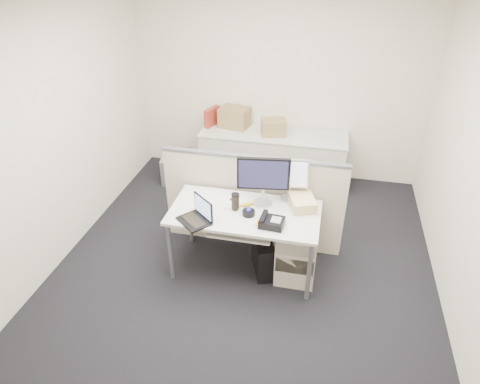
% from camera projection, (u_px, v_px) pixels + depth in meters
% --- Properties ---
extents(floor, '(4.00, 4.50, 0.01)m').
position_uv_depth(floor, '(244.00, 267.00, 4.66)').
color(floor, black).
rests_on(floor, ground).
extents(wall_back, '(4.00, 0.02, 2.70)m').
position_uv_depth(wall_back, '(279.00, 83.00, 5.81)').
color(wall_back, beige).
rests_on(wall_back, ground).
extents(wall_front, '(4.00, 0.02, 2.70)m').
position_uv_depth(wall_front, '(150.00, 361.00, 2.08)').
color(wall_front, beige).
rests_on(wall_front, ground).
extents(wall_left, '(0.02, 4.50, 2.70)m').
position_uv_depth(wall_left, '(51.00, 137.00, 4.31)').
color(wall_left, beige).
rests_on(wall_left, ground).
extents(wall_right, '(0.02, 4.50, 2.70)m').
position_uv_depth(wall_right, '(478.00, 179.00, 3.58)').
color(wall_right, beige).
rests_on(wall_right, ground).
extents(desk, '(1.50, 0.75, 0.73)m').
position_uv_depth(desk, '(245.00, 217.00, 4.31)').
color(desk, beige).
rests_on(desk, floor).
extents(keyboard_tray, '(0.62, 0.32, 0.02)m').
position_uv_depth(keyboard_tray, '(241.00, 231.00, 4.18)').
color(keyboard_tray, beige).
rests_on(keyboard_tray, desk).
extents(drawer_pedestal, '(0.40, 0.55, 0.65)m').
position_uv_depth(drawer_pedestal, '(297.00, 247.00, 4.42)').
color(drawer_pedestal, '#AFA796').
rests_on(drawer_pedestal, floor).
extents(cubicle_partition, '(2.00, 0.06, 1.10)m').
position_uv_depth(cubicle_partition, '(253.00, 203.00, 4.74)').
color(cubicle_partition, beige).
rests_on(cubicle_partition, floor).
extents(back_counter, '(2.00, 0.60, 0.72)m').
position_uv_depth(back_counter, '(272.00, 158.00, 6.07)').
color(back_counter, '#AFA796').
rests_on(back_counter, floor).
extents(monitor_main, '(0.55, 0.27, 0.52)m').
position_uv_depth(monitor_main, '(263.00, 182.00, 4.26)').
color(monitor_main, black).
rests_on(monitor_main, desk).
extents(monitor_small, '(0.40, 0.23, 0.46)m').
position_uv_depth(monitor_small, '(290.00, 180.00, 4.34)').
color(monitor_small, '#B7B7BC').
rests_on(monitor_small, desk).
extents(laptop, '(0.39, 0.38, 0.23)m').
position_uv_depth(laptop, '(193.00, 212.00, 4.06)').
color(laptop, black).
rests_on(laptop, desk).
extents(trackball, '(0.16, 0.16, 0.05)m').
position_uv_depth(trackball, '(249.00, 213.00, 4.21)').
color(trackball, black).
rests_on(trackball, desk).
extents(desk_phone, '(0.24, 0.20, 0.07)m').
position_uv_depth(desk_phone, '(272.00, 222.00, 4.05)').
color(desk_phone, black).
rests_on(desk_phone, desk).
extents(paper_stack, '(0.21, 0.26, 0.01)m').
position_uv_depth(paper_stack, '(236.00, 203.00, 4.39)').
color(paper_stack, silver).
rests_on(paper_stack, desk).
extents(sticky_pad, '(0.09, 0.09, 0.01)m').
position_uv_depth(sticky_pad, '(259.00, 223.00, 4.08)').
color(sticky_pad, yellow).
rests_on(sticky_pad, desk).
extents(travel_mug, '(0.08, 0.08, 0.17)m').
position_uv_depth(travel_mug, '(235.00, 202.00, 4.26)').
color(travel_mug, black).
rests_on(travel_mug, desk).
extents(banana, '(0.16, 0.14, 0.04)m').
position_uv_depth(banana, '(247.00, 204.00, 4.34)').
color(banana, gold).
rests_on(banana, desk).
extents(cellphone, '(0.10, 0.13, 0.02)m').
position_uv_depth(cellphone, '(235.00, 198.00, 4.46)').
color(cellphone, black).
rests_on(cellphone, desk).
extents(manila_folders, '(0.32, 0.36, 0.11)m').
position_uv_depth(manila_folders, '(302.00, 202.00, 4.31)').
color(manila_folders, beige).
rests_on(manila_folders, desk).
extents(keyboard, '(0.44, 0.18, 0.02)m').
position_uv_depth(keyboard, '(247.00, 227.00, 4.19)').
color(keyboard, black).
rests_on(keyboard, keyboard_tray).
extents(pc_tower_desk, '(0.32, 0.46, 0.40)m').
position_uv_depth(pc_tower_desk, '(263.00, 255.00, 4.51)').
color(pc_tower_desk, black).
rests_on(pc_tower_desk, floor).
extents(pc_tower_spare_dark, '(0.24, 0.48, 0.43)m').
position_uv_depth(pc_tower_spare_dark, '(184.00, 168.00, 6.12)').
color(pc_tower_spare_dark, black).
rests_on(pc_tower_spare_dark, floor).
extents(pc_tower_spare_silver, '(0.23, 0.43, 0.38)m').
position_uv_depth(pc_tower_spare_silver, '(169.00, 168.00, 6.18)').
color(pc_tower_spare_silver, '#B7B7BC').
rests_on(pc_tower_spare_silver, floor).
extents(cardboard_box_left, '(0.45, 0.37, 0.30)m').
position_uv_depth(cardboard_box_left, '(234.00, 118.00, 6.01)').
color(cardboard_box_left, olive).
rests_on(cardboard_box_left, back_counter).
extents(cardboard_box_right, '(0.37, 0.32, 0.23)m').
position_uv_depth(cardboard_box_right, '(273.00, 128.00, 5.79)').
color(cardboard_box_right, olive).
rests_on(cardboard_box_right, back_counter).
extents(red_binder, '(0.16, 0.30, 0.28)m').
position_uv_depth(red_binder, '(212.00, 117.00, 6.05)').
color(red_binder, maroon).
rests_on(red_binder, back_counter).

